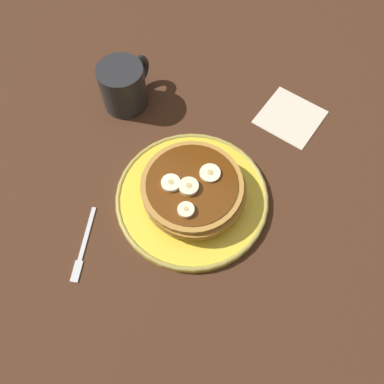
% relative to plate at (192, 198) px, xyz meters
% --- Properties ---
extents(ground_plane, '(1.40, 1.40, 0.03)m').
position_rel_plate_xyz_m(ground_plane, '(0.00, 0.00, -0.02)').
color(ground_plane, '#422616').
extents(plate, '(0.26, 0.26, 0.01)m').
position_rel_plate_xyz_m(plate, '(0.00, 0.00, 0.00)').
color(plate, yellow).
rests_on(plate, ground_plane).
extents(pancake_stack, '(0.17, 0.18, 0.05)m').
position_rel_plate_xyz_m(pancake_stack, '(0.00, -0.00, 0.03)').
color(pancake_stack, tan).
rests_on(pancake_stack, plate).
extents(banana_slice_0, '(0.03, 0.03, 0.01)m').
position_rel_plate_xyz_m(banana_slice_0, '(-0.01, -0.00, 0.05)').
color(banana_slice_0, '#F7E8B7').
rests_on(banana_slice_0, pancake_stack).
extents(banana_slice_1, '(0.03, 0.03, 0.01)m').
position_rel_plate_xyz_m(banana_slice_1, '(-0.02, 0.03, 0.05)').
color(banana_slice_1, '#F4EDC5').
rests_on(banana_slice_1, pancake_stack).
extents(banana_slice_2, '(0.03, 0.03, 0.01)m').
position_rel_plate_xyz_m(banana_slice_2, '(-0.05, -0.02, 0.05)').
color(banana_slice_2, '#F5E7B9').
rests_on(banana_slice_2, pancake_stack).
extents(banana_slice_3, '(0.03, 0.03, 0.01)m').
position_rel_plate_xyz_m(banana_slice_3, '(0.03, -0.01, 0.05)').
color(banana_slice_3, '#F1E8C1').
rests_on(banana_slice_3, pancake_stack).
extents(coffee_mug, '(0.12, 0.09, 0.09)m').
position_rel_plate_xyz_m(coffee_mug, '(0.11, 0.23, 0.04)').
color(coffee_mug, '#262628').
rests_on(coffee_mug, ground_plane).
extents(napkin, '(0.11, 0.11, 0.00)m').
position_rel_plate_xyz_m(napkin, '(0.25, -0.06, -0.01)').
color(napkin, beige).
rests_on(napkin, ground_plane).
extents(fork, '(0.12, 0.06, 0.01)m').
position_rel_plate_xyz_m(fork, '(-0.17, 0.10, -0.01)').
color(fork, silver).
rests_on(fork, ground_plane).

